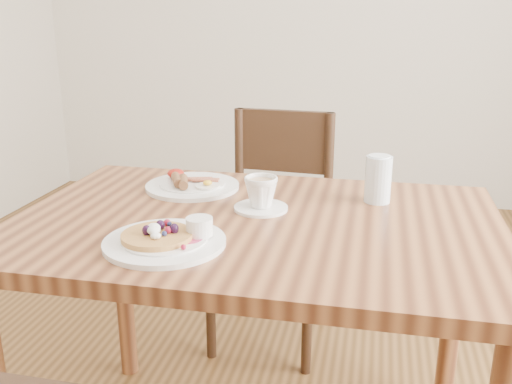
% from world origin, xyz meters
% --- Properties ---
extents(dining_table, '(1.20, 0.80, 0.75)m').
position_xyz_m(dining_table, '(0.00, 0.00, 0.65)').
color(dining_table, brown).
rests_on(dining_table, ground).
extents(chair_far, '(0.45, 0.45, 0.88)m').
position_xyz_m(chair_far, '(-0.08, 0.71, 0.49)').
color(chair_far, black).
rests_on(chair_far, ground).
extents(pancake_plate, '(0.27, 0.27, 0.06)m').
position_xyz_m(pancake_plate, '(-0.16, -0.20, 0.76)').
color(pancake_plate, white).
rests_on(pancake_plate, dining_table).
extents(breakfast_plate, '(0.27, 0.27, 0.04)m').
position_xyz_m(breakfast_plate, '(-0.24, 0.21, 0.76)').
color(breakfast_plate, white).
rests_on(breakfast_plate, dining_table).
extents(teacup_saucer, '(0.14, 0.14, 0.09)m').
position_xyz_m(teacup_saucer, '(-0.00, 0.07, 0.79)').
color(teacup_saucer, white).
rests_on(teacup_saucer, dining_table).
extents(water_glass, '(0.07, 0.07, 0.13)m').
position_xyz_m(water_glass, '(0.29, 0.20, 0.81)').
color(water_glass, silver).
rests_on(water_glass, dining_table).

